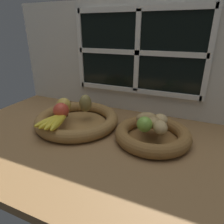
{
  "coord_description": "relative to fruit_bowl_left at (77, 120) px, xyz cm",
  "views": [
    {
      "loc": [
        28.89,
        -68.95,
        41.54
      ],
      "look_at": [
        -2.01,
        1.68,
        9.37
      ],
      "focal_mm": 32.0,
      "sensor_mm": 36.0,
      "label": 1
    }
  ],
  "objects": [
    {
      "name": "fruit_bowl_right",
      "position": [
        35.37,
        0.0,
        0.01
      ],
      "size": [
        30.15,
        30.15,
        5.37
      ],
      "color": "brown",
      "rests_on": "ground_plane"
    },
    {
      "name": "apple_golden_left",
      "position": [
        -6.99,
        0.16,
        6.22
      ],
      "size": [
        6.71,
        6.71,
        6.71
      ],
      "primitive_type": "sphere",
      "color": "gold",
      "rests_on": "fruit_bowl_left"
    },
    {
      "name": "banana_bunch_front",
      "position": [
        -2.46,
        -12.23,
        4.28
      ],
      "size": [
        10.78,
        16.74,
        2.81
      ],
      "color": "gold",
      "rests_on": "fruit_bowl_left"
    },
    {
      "name": "potato_back",
      "position": [
        37.38,
        4.43,
        5.18
      ],
      "size": [
        8.07,
        8.17,
        4.61
      ],
      "primitive_type": "ellipsoid",
      "rotation": [
        0.0,
        0.0,
        2.31
      ],
      "color": "tan",
      "rests_on": "fruit_bowl_right"
    },
    {
      "name": "chili_pepper",
      "position": [
        34.51,
        0.17,
        3.93
      ],
      "size": [
        11.61,
        4.66,
        2.12
      ],
      "primitive_type": "cone",
      "rotation": [
        0.0,
        1.57,
        -0.23
      ],
      "color": "red",
      "rests_on": "fruit_bowl_right"
    },
    {
      "name": "lime_near",
      "position": [
        32.77,
        -3.9,
        5.85
      ],
      "size": [
        5.96,
        5.96,
        5.96
      ],
      "primitive_type": "sphere",
      "color": "#7AAD3D",
      "rests_on": "fruit_bowl_right"
    },
    {
      "name": "potato_small",
      "position": [
        38.59,
        -3.22,
        5.39
      ],
      "size": [
        7.55,
        8.2,
        5.03
      ],
      "primitive_type": "ellipsoid",
      "rotation": [
        0.0,
        0.0,
        2.05
      ],
      "color": "tan",
      "rests_on": "fruit_bowl_right"
    },
    {
      "name": "fruit_bowl_left",
      "position": [
        0.0,
        0.0,
        0.0
      ],
      "size": [
        38.18,
        38.18,
        5.37
      ],
      "color": "olive",
      "rests_on": "ground_plane"
    },
    {
      "name": "pear_brown",
      "position": [
        2.23,
        4.37,
        7.0
      ],
      "size": [
        7.09,
        7.46,
        8.26
      ],
      "primitive_type": "ellipsoid",
      "rotation": [
        0.0,
        0.0,
        2.81
      ],
      "color": "olive",
      "rests_on": "fruit_bowl_left"
    },
    {
      "name": "potato_oblong",
      "position": [
        31.75,
        2.82,
        5.4
      ],
      "size": [
        9.72,
        8.31,
        5.06
      ],
      "primitive_type": "ellipsoid",
      "rotation": [
        0.0,
        0.0,
        0.46
      ],
      "color": "#A38451",
      "rests_on": "fruit_bowl_right"
    },
    {
      "name": "back_wall",
      "position": [
        19.69,
        28.09,
        25.38
      ],
      "size": [
        140.0,
        4.6,
        55.0
      ],
      "color": "silver",
      "rests_on": "ground_plane"
    },
    {
      "name": "potato_large",
      "position": [
        35.37,
        -0.0,
        5.29
      ],
      "size": [
        8.3,
        8.09,
        4.84
      ],
      "primitive_type": "ellipsoid",
      "rotation": [
        0.0,
        0.0,
        5.81
      ],
      "color": "#A38451",
      "rests_on": "fruit_bowl_right"
    },
    {
      "name": "ground_plane",
      "position": [
        19.69,
        -1.68,
        -4.0
      ],
      "size": [
        140.0,
        90.0,
        3.0
      ],
      "primitive_type": "cube",
      "color": "olive"
    },
    {
      "name": "apple_red_front",
      "position": [
        -3.83,
        -6.1,
        6.3
      ],
      "size": [
        6.86,
        6.86,
        6.86
      ],
      "primitive_type": "sphere",
      "color": "#CC422D",
      "rests_on": "fruit_bowl_left"
    }
  ]
}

